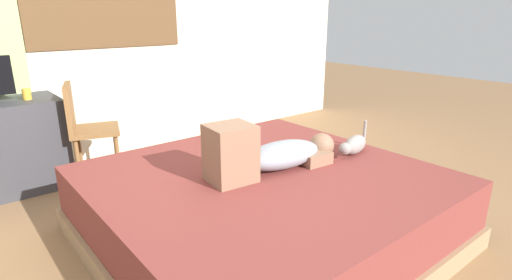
# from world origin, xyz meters

# --- Properties ---
(ground_plane) EXTENTS (16.00, 16.00, 0.00)m
(ground_plane) POSITION_xyz_m (0.00, 0.00, 0.00)
(ground_plane) COLOR olive
(back_wall_with_window) EXTENTS (6.40, 0.14, 2.90)m
(back_wall_with_window) POSITION_xyz_m (0.00, 2.46, 1.46)
(back_wall_with_window) COLOR beige
(back_wall_with_window) RESTS_ON ground
(bed) EXTENTS (2.01, 1.96, 0.45)m
(bed) POSITION_xyz_m (0.13, 0.17, 0.22)
(bed) COLOR #997A56
(bed) RESTS_ON ground
(person_lying) EXTENTS (0.94, 0.34, 0.34)m
(person_lying) POSITION_xyz_m (0.19, 0.19, 0.56)
(person_lying) COLOR #8C939E
(person_lying) RESTS_ON bed
(cat) EXTENTS (0.35, 0.16, 0.21)m
(cat) POSITION_xyz_m (0.85, 0.05, 0.51)
(cat) COLOR gray
(cat) RESTS_ON bed
(desk) EXTENTS (0.90, 0.56, 0.74)m
(desk) POSITION_xyz_m (-1.02, 2.06, 0.37)
(desk) COLOR #38383D
(desk) RESTS_ON ground
(cup) EXTENTS (0.06, 0.06, 0.09)m
(cup) POSITION_xyz_m (-0.80, 1.99, 0.78)
(cup) COLOR gold
(cup) RESTS_ON desk
(chair_by_desk) EXTENTS (0.48, 0.48, 0.86)m
(chair_by_desk) POSITION_xyz_m (-0.44, 1.79, 0.51)
(chair_by_desk) COLOR brown
(chair_by_desk) RESTS_ON ground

